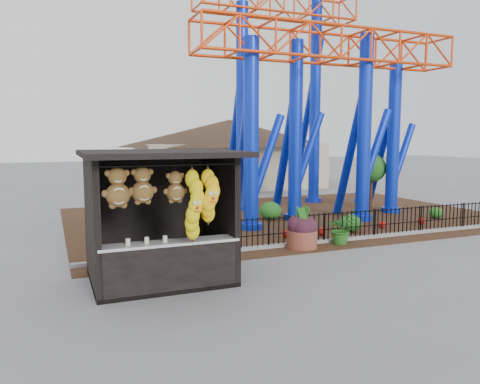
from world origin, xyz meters
name	(u,v)px	position (x,y,z in m)	size (l,w,h in m)	color
ground	(293,279)	(0.00, 0.00, 0.00)	(120.00, 120.00, 0.00)	slate
mulch_bed	(285,216)	(4.00, 8.00, 0.01)	(18.00, 12.00, 0.02)	#331E11
curb	(355,238)	(4.00, 3.00, 0.06)	(18.00, 0.18, 0.12)	gray
prize_booth	(161,219)	(-3.02, 0.89, 1.54)	(3.50, 3.40, 3.12)	black
picket_fence	(377,224)	(4.90, 3.00, 0.50)	(12.20, 0.06, 1.00)	black
roller_coaster	(308,67)	(5.12, 8.23, 6.44)	(11.00, 6.37, 10.82)	#0B26C0
terracotta_planter	(302,239)	(1.79, 2.70, 0.28)	(0.95, 0.95, 0.57)	brown
planter_foliage	(302,220)	(1.79, 2.70, 0.89)	(0.70, 0.70, 0.64)	#31131E
potted_plant	(341,229)	(3.22, 2.70, 0.50)	(0.90, 0.78, 1.00)	#255C1B
landscaping	(320,216)	(4.43, 5.87, 0.32)	(8.10, 4.23, 0.74)	#20581A
pavilion	(230,142)	(6.00, 20.00, 3.07)	(15.00, 15.00, 4.80)	#BFAD8C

